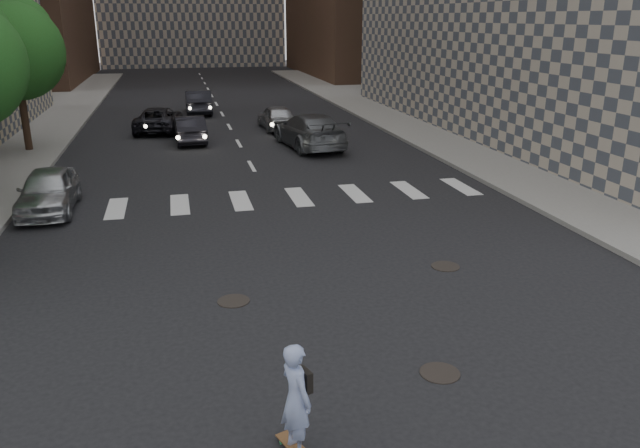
# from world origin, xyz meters

# --- Properties ---
(ground) EXTENTS (160.00, 160.00, 0.00)m
(ground) POSITION_xyz_m (0.00, 0.00, 0.00)
(ground) COLOR black
(ground) RESTS_ON ground
(sidewalk_right) EXTENTS (13.00, 80.00, 0.15)m
(sidewalk_right) POSITION_xyz_m (14.50, 20.00, 0.07)
(sidewalk_right) COLOR gray
(sidewalk_right) RESTS_ON ground
(tree_c) EXTENTS (4.20, 4.20, 6.60)m
(tree_c) POSITION_xyz_m (-9.45, 19.14, 4.65)
(tree_c) COLOR #382619
(tree_c) RESTS_ON sidewalk_left
(manhole_a) EXTENTS (0.70, 0.70, 0.02)m
(manhole_a) POSITION_xyz_m (1.20, -2.50, 0.01)
(manhole_a) COLOR black
(manhole_a) RESTS_ON ground
(manhole_b) EXTENTS (0.70, 0.70, 0.02)m
(manhole_b) POSITION_xyz_m (-2.00, 1.20, 0.01)
(manhole_b) COLOR black
(manhole_b) RESTS_ON ground
(manhole_c) EXTENTS (0.70, 0.70, 0.02)m
(manhole_c) POSITION_xyz_m (3.30, 2.00, 0.01)
(manhole_c) COLOR black
(manhole_c) RESTS_ON ground
(skateboarder) EXTENTS (0.58, 0.90, 1.75)m
(skateboarder) POSITION_xyz_m (-1.61, -4.00, 0.91)
(skateboarder) COLOR brown
(skateboarder) RESTS_ON ground
(silver_sedan) EXTENTS (1.63, 4.00, 1.36)m
(silver_sedan) POSITION_xyz_m (-7.00, 9.16, 0.68)
(silver_sedan) COLOR #AEB1B5
(silver_sedan) RESTS_ON ground
(traffic_car_a) EXTENTS (1.55, 4.05, 1.32)m
(traffic_car_a) POSITION_xyz_m (-2.28, 19.85, 0.66)
(traffic_car_a) COLOR black
(traffic_car_a) RESTS_ON ground
(traffic_car_b) EXTENTS (2.90, 5.76, 1.60)m
(traffic_car_b) POSITION_xyz_m (3.15, 17.26, 0.80)
(traffic_car_b) COLOR #585B60
(traffic_car_b) RESTS_ON ground
(traffic_car_c) EXTENTS (2.75, 4.90, 1.29)m
(traffic_car_c) POSITION_xyz_m (-3.82, 23.40, 0.65)
(traffic_car_c) COLOR black
(traffic_car_c) RESTS_ON ground
(traffic_car_d) EXTENTS (1.81, 4.07, 1.36)m
(traffic_car_d) POSITION_xyz_m (2.47, 22.52, 0.68)
(traffic_car_d) COLOR #A3A5AA
(traffic_car_d) RESTS_ON ground
(traffic_car_e) EXTENTS (1.60, 4.51, 1.48)m
(traffic_car_e) POSITION_xyz_m (-1.42, 29.54, 0.74)
(traffic_car_e) COLOR black
(traffic_car_e) RESTS_ON ground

